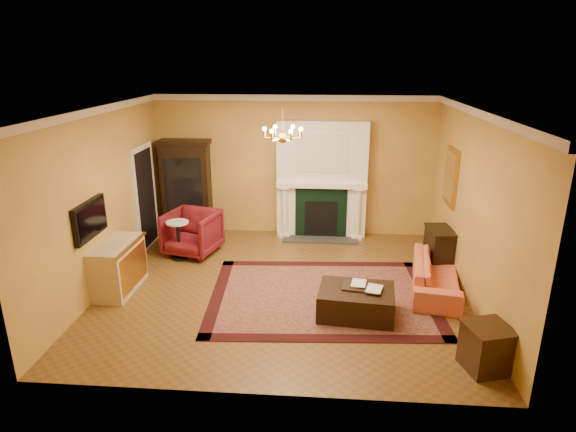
# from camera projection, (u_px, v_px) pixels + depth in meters

# --- Properties ---
(floor) EXTENTS (6.00, 5.50, 0.02)m
(floor) POSITION_uv_depth(u_px,v_px,m) (283.00, 288.00, 8.21)
(floor) COLOR brown
(floor) RESTS_ON ground
(ceiling) EXTENTS (6.00, 5.50, 0.02)m
(ceiling) POSITION_uv_depth(u_px,v_px,m) (283.00, 108.00, 7.26)
(ceiling) COLOR white
(ceiling) RESTS_ON wall_back
(wall_back) EXTENTS (6.00, 0.02, 3.00)m
(wall_back) POSITION_uv_depth(u_px,v_px,m) (294.00, 166.00, 10.35)
(wall_back) COLOR gold
(wall_back) RESTS_ON floor
(wall_front) EXTENTS (6.00, 0.02, 3.00)m
(wall_front) POSITION_uv_depth(u_px,v_px,m) (260.00, 278.00, 5.12)
(wall_front) COLOR gold
(wall_front) RESTS_ON floor
(wall_left) EXTENTS (0.02, 5.50, 3.00)m
(wall_left) POSITION_uv_depth(u_px,v_px,m) (102.00, 199.00, 7.96)
(wall_left) COLOR gold
(wall_left) RESTS_ON floor
(wall_right) EXTENTS (0.02, 5.50, 3.00)m
(wall_right) POSITION_uv_depth(u_px,v_px,m) (474.00, 208.00, 7.51)
(wall_right) COLOR gold
(wall_right) RESTS_ON floor
(fireplace) EXTENTS (1.90, 0.70, 2.50)m
(fireplace) POSITION_uv_depth(u_px,v_px,m) (322.00, 183.00, 10.22)
(fireplace) COLOR white
(fireplace) RESTS_ON wall_back
(crown_molding) EXTENTS (6.00, 5.50, 0.12)m
(crown_molding) POSITION_uv_depth(u_px,v_px,m) (288.00, 106.00, 8.19)
(crown_molding) COLOR silver
(crown_molding) RESTS_ON ceiling
(doorway) EXTENTS (0.08, 1.05, 2.10)m
(doorway) POSITION_uv_depth(u_px,v_px,m) (145.00, 197.00, 9.71)
(doorway) COLOR silver
(doorway) RESTS_ON wall_left
(tv_panel) EXTENTS (0.09, 0.95, 0.58)m
(tv_panel) POSITION_uv_depth(u_px,v_px,m) (90.00, 219.00, 7.43)
(tv_panel) COLOR black
(tv_panel) RESTS_ON wall_left
(gilt_mirror) EXTENTS (0.06, 0.76, 1.05)m
(gilt_mirror) POSITION_uv_depth(u_px,v_px,m) (451.00, 177.00, 8.79)
(gilt_mirror) COLOR gold
(gilt_mirror) RESTS_ON wall_right
(chandelier) EXTENTS (0.63, 0.55, 0.53)m
(chandelier) POSITION_uv_depth(u_px,v_px,m) (283.00, 134.00, 7.39)
(chandelier) COLOR gold
(chandelier) RESTS_ON ceiling
(oriental_rug) EXTENTS (3.79, 2.94, 0.01)m
(oriental_rug) POSITION_uv_depth(u_px,v_px,m) (322.00, 296.00, 7.90)
(oriental_rug) COLOR #480F1A
(oriental_rug) RESTS_ON floor
(china_cabinet) EXTENTS (1.01, 0.49, 1.99)m
(china_cabinet) POSITION_uv_depth(u_px,v_px,m) (187.00, 190.00, 10.42)
(china_cabinet) COLOR black
(china_cabinet) RESTS_ON floor
(wingback_armchair) EXTENTS (1.12, 1.08, 0.96)m
(wingback_armchair) POSITION_uv_depth(u_px,v_px,m) (192.00, 231.00, 9.48)
(wingback_armchair) COLOR maroon
(wingback_armchair) RESTS_ON floor
(pedestal_table) EXTENTS (0.43, 0.43, 0.76)m
(pedestal_table) POSITION_uv_depth(u_px,v_px,m) (178.00, 237.00, 9.23)
(pedestal_table) COLOR black
(pedestal_table) RESTS_ON floor
(commode) EXTENTS (0.55, 1.13, 0.84)m
(commode) POSITION_uv_depth(u_px,v_px,m) (118.00, 267.00, 8.00)
(commode) COLOR beige
(commode) RESTS_ON floor
(coral_sofa) EXTENTS (0.85, 1.94, 0.73)m
(coral_sofa) POSITION_uv_depth(u_px,v_px,m) (437.00, 270.00, 8.01)
(coral_sofa) COLOR #DB6C45
(coral_sofa) RESTS_ON floor
(end_table) EXTENTS (0.61, 0.61, 0.57)m
(end_table) POSITION_uv_depth(u_px,v_px,m) (486.00, 349.00, 5.98)
(end_table) COLOR #35210E
(end_table) RESTS_ON floor
(console_table) EXTENTS (0.44, 0.70, 0.75)m
(console_table) POSITION_uv_depth(u_px,v_px,m) (439.00, 250.00, 8.81)
(console_table) COLOR black
(console_table) RESTS_ON floor
(leather_ottoman) EXTENTS (1.20, 0.93, 0.42)m
(leather_ottoman) POSITION_uv_depth(u_px,v_px,m) (356.00, 302.00, 7.26)
(leather_ottoman) COLOR black
(leather_ottoman) RESTS_ON oriental_rug
(ottoman_tray) EXTENTS (0.47, 0.39, 0.03)m
(ottoman_tray) POSITION_uv_depth(u_px,v_px,m) (357.00, 287.00, 7.25)
(ottoman_tray) COLOR black
(ottoman_tray) RESTS_ON leather_ottoman
(book_a) EXTENTS (0.22, 0.06, 0.29)m
(book_a) POSITION_uv_depth(u_px,v_px,m) (352.00, 275.00, 7.27)
(book_a) COLOR gray
(book_a) RESTS_ON ottoman_tray
(book_b) EXTENTS (0.22, 0.08, 0.30)m
(book_b) POSITION_uv_depth(u_px,v_px,m) (367.00, 279.00, 7.11)
(book_b) COLOR gray
(book_b) RESTS_ON ottoman_tray
(topiary_left) EXTENTS (0.17, 0.17, 0.45)m
(topiary_left) POSITION_uv_depth(u_px,v_px,m) (289.00, 169.00, 10.14)
(topiary_left) COLOR gray
(topiary_left) RESTS_ON fireplace
(topiary_right) EXTENTS (0.15, 0.15, 0.40)m
(topiary_right) POSITION_uv_depth(u_px,v_px,m) (357.00, 172.00, 10.05)
(topiary_right) COLOR gray
(topiary_right) RESTS_ON fireplace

